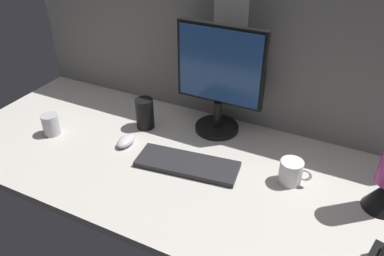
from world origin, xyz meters
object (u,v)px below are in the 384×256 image
monitor (220,77)px  mug_ceramic_white (291,172)px  mug_black_travel (145,113)px  keyboard (187,164)px  mouse (126,141)px  mug_steel (51,124)px

monitor → mug_ceramic_white: (35.54, -19.89, -19.47)cm
monitor → mug_black_travel: size_ratio=3.42×
mug_ceramic_white → mug_black_travel: size_ratio=0.86×
keyboard → mouse: mouse is taller
mouse → mug_black_travel: 15.12cm
mug_black_travel → keyboard: bearing=-30.0°
monitor → mug_steel: size_ratio=5.02×
keyboard → mug_steel: size_ratio=4.21×
mouse → mug_black_travel: (-0.04, 14.36, 4.75)cm
mug_ceramic_white → monitor: bearing=150.8°
mouse → keyboard: bearing=-3.8°
mug_black_travel → mug_steel: bearing=-145.7°
mug_steel → mug_black_travel: bearing=34.3°
mug_ceramic_white → mug_black_travel: (-63.20, 7.88, 2.16)cm
mouse → mug_black_travel: mug_black_travel is taller
mouse → mug_ceramic_white: 63.54cm
mug_ceramic_white → mouse: bearing=-174.1°
monitor → mug_ceramic_white: monitor is taller
keyboard → mouse: bearing=168.7°
keyboard → mug_ceramic_white: size_ratio=3.35×
mouse → mug_black_travel: bearing=89.9°
monitor → mouse: monitor is taller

